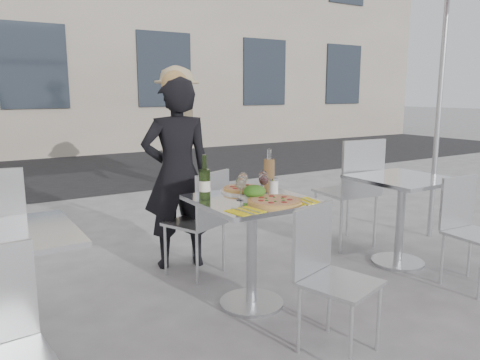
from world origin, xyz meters
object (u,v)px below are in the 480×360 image
pedestrian_b (178,128)px  salad_plate (254,193)px  side_chair_rnear (468,222)px  pizza_far (243,189)px  side_table_left (3,274)px  wineglass_white_a (241,183)px  chair_near (327,266)px  woman_diner (177,174)px  wine_bottle (205,182)px  pizza_near (275,201)px  main_table (252,229)px  chair_far (203,215)px  side_chair_rfar (354,184)px  side_table_right (401,202)px  napkin_left (245,211)px  wineglass_white_b (243,179)px  carafe (269,173)px  wineglass_red_b (263,178)px  napkin_right (303,201)px  wineglass_red_a (264,180)px  sugar_shaker (274,186)px

pedestrian_b → salad_plate: size_ratio=8.31×
side_chair_rnear → pizza_far: bearing=156.9°
side_table_left → wineglass_white_a: wineglass_white_a is taller
chair_near → woman_diner: (-0.17, 1.63, 0.30)m
wine_bottle → pizza_near: bearing=-43.9°
main_table → chair_far: size_ratio=0.88×
side_chair_rfar → pizza_far: side_chair_rfar is taller
side_table_right → wine_bottle: (-1.78, 0.14, 0.32)m
pizza_near → napkin_left: 0.29m
chair_near → main_table: bearing=78.7°
salad_plate → wineglass_white_a: 0.13m
chair_far → salad_plate: size_ratio=3.86×
woman_diner → pizza_near: bearing=111.9°
wineglass_white_a → side_chair_rfar: bearing=18.5°
side_table_left → pizza_far: (1.57, 0.22, 0.23)m
wineglass_white_a → wineglass_white_b: bearing=52.9°
carafe → wineglass_red_b: size_ratio=1.84×
pedestrian_b → wineglass_white_a: pedestrian_b is taller
salad_plate → wineglass_red_b: 0.19m
wineglass_white_a → napkin_right: wineglass_white_a is taller
side_table_right → napkin_left: napkin_left is taller
side_chair_rfar → wineglass_red_a: bearing=25.8°
side_chair_rnear → sugar_shaker: bearing=159.8°
chair_far → wineglass_white_b: 0.62m
wineglass_red_a → wineglass_white_a: bearing=-173.0°
pizza_far → sugar_shaker: sugar_shaker is taller
wineglass_red_a → napkin_left: 0.46m
woman_diner → napkin_right: bearing=119.5°
wineglass_red_a → wineglass_red_b: size_ratio=1.00×
carafe → napkin_left: size_ratio=1.43×
pizza_far → napkin_right: size_ratio=1.56×
side_chair_rnear → woman_diner: bearing=142.1°
pizza_far → wineglass_red_b: 0.18m
pizza_far → napkin_left: size_ratio=1.57×
wineglass_red_a → pizza_far: bearing=103.2°
woman_diner → pizza_far: woman_diner is taller
main_table → side_chair_rfar: 1.56m
chair_far → wineglass_white_a: bearing=63.2°
chair_near → salad_plate: size_ratio=3.72×
napkin_right → wineglass_white_b: bearing=129.2°
salad_plate → wineglass_red_a: wineglass_red_a is taller
woman_diner → wineglass_red_b: woman_diner is taller
woman_diner → wineglass_red_b: (0.27, -0.85, 0.08)m
side_chair_rnear → salad_plate: (-1.55, 0.55, 0.30)m
side_chair_rnear → carafe: bearing=154.1°
pizza_near → carafe: (0.22, 0.37, 0.11)m
side_table_right → wineglass_red_a: wineglass_red_a is taller
pizza_far → salad_plate: size_ratio=1.45×
chair_near → sugar_shaker: (0.16, 0.73, 0.32)m
carafe → napkin_right: bearing=-95.8°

